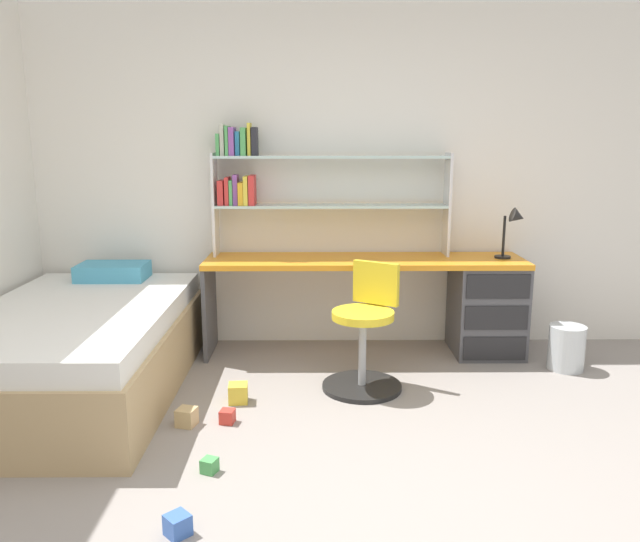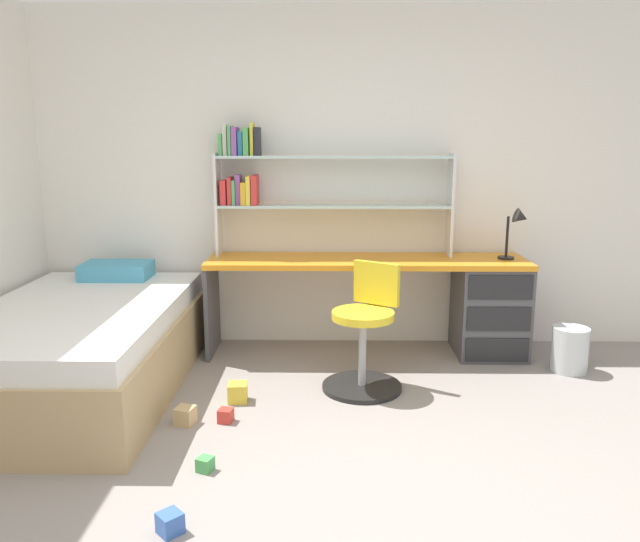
% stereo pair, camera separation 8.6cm
% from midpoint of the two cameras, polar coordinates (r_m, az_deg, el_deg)
% --- Properties ---
extents(ground_plane, '(5.71, 5.89, 0.02)m').
position_cam_midpoint_polar(ground_plane, '(2.90, 4.00, -21.86)').
color(ground_plane, gray).
extents(room_shell, '(5.71, 5.89, 2.58)m').
position_cam_midpoint_polar(room_shell, '(3.79, -15.50, 6.84)').
color(room_shell, white).
rests_on(room_shell, ground_plane).
extents(desk, '(2.37, 0.54, 0.73)m').
position_cam_midpoint_polar(desk, '(4.80, 12.51, -2.54)').
color(desk, orange).
rests_on(desk, ground_plane).
extents(bookshelf_hutch, '(1.77, 0.22, 0.98)m').
position_cam_midpoint_polar(bookshelf_hutch, '(4.72, -1.89, 8.36)').
color(bookshelf_hutch, silver).
rests_on(bookshelf_hutch, desk).
extents(desk_lamp, '(0.20, 0.17, 0.38)m').
position_cam_midpoint_polar(desk_lamp, '(4.78, 18.10, 3.97)').
color(desk_lamp, black).
rests_on(desk_lamp, desk).
extents(swivel_chair, '(0.52, 0.52, 0.82)m').
position_cam_midpoint_polar(swivel_chair, '(4.08, 4.72, -6.29)').
color(swivel_chair, black).
rests_on(swivel_chair, ground_plane).
extents(bed_platform, '(1.25, 2.08, 0.69)m').
position_cam_midpoint_polar(bed_platform, '(4.31, -20.53, -6.59)').
color(bed_platform, tan).
rests_on(bed_platform, ground_plane).
extents(waste_bin, '(0.25, 0.25, 0.32)m').
position_cam_midpoint_polar(waste_bin, '(4.75, 22.33, -6.64)').
color(waste_bin, silver).
rests_on(waste_bin, ground_plane).
extents(toy_block_green_0, '(0.09, 0.09, 0.07)m').
position_cam_midpoint_polar(toy_block_green_0, '(3.25, -9.67, -17.00)').
color(toy_block_green_0, '#479E51').
rests_on(toy_block_green_0, ground_plane).
extents(toy_block_red_1, '(0.09, 0.09, 0.08)m').
position_cam_midpoint_polar(toy_block_red_1, '(3.73, -7.94, -12.94)').
color(toy_block_red_1, red).
rests_on(toy_block_red_1, ground_plane).
extents(toy_block_yellow_2, '(0.13, 0.13, 0.12)m').
position_cam_midpoint_polar(toy_block_yellow_2, '(3.98, -6.91, -10.95)').
color(toy_block_yellow_2, gold).
rests_on(toy_block_yellow_2, ground_plane).
extents(toy_block_natural_3, '(0.13, 0.13, 0.10)m').
position_cam_midpoint_polar(toy_block_natural_3, '(3.74, -11.55, -12.82)').
color(toy_block_natural_3, tan).
rests_on(toy_block_natural_3, ground_plane).
extents(toy_block_blue_4, '(0.13, 0.13, 0.09)m').
position_cam_midpoint_polar(toy_block_blue_4, '(2.84, -12.63, -21.55)').
color(toy_block_blue_4, '#3860B7').
rests_on(toy_block_blue_4, ground_plane).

